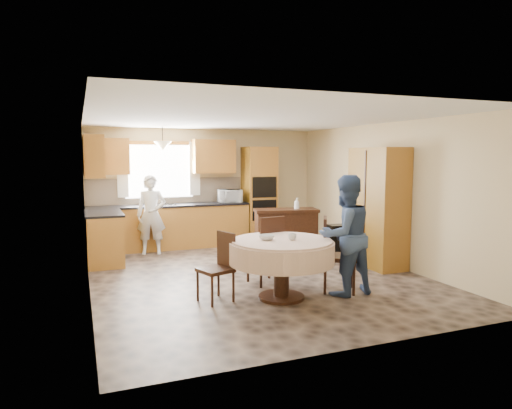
{
  "coord_description": "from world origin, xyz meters",
  "views": [
    {
      "loc": [
        -2.59,
        -6.71,
        1.91
      ],
      "look_at": [
        0.14,
        0.3,
        1.11
      ],
      "focal_mm": 32.0,
      "sensor_mm": 36.0,
      "label": 1
    }
  ],
  "objects_px": {
    "chair_right": "(333,251)",
    "cupboard": "(378,208)",
    "chair_left": "(220,263)",
    "chair_back": "(268,247)",
    "oven_tower": "(259,195)",
    "dining_table": "(282,253)",
    "person_dining": "(345,235)",
    "person_sink": "(151,215)",
    "sideboard": "(286,234)"
  },
  "relations": [
    {
      "from": "chair_right",
      "to": "cupboard",
      "type": "bearing_deg",
      "value": -25.9
    },
    {
      "from": "chair_left",
      "to": "chair_back",
      "type": "relative_size",
      "value": 0.88
    },
    {
      "from": "chair_left",
      "to": "chair_back",
      "type": "distance_m",
      "value": 1.01
    },
    {
      "from": "oven_tower",
      "to": "cupboard",
      "type": "relative_size",
      "value": 1.03
    },
    {
      "from": "dining_table",
      "to": "chair_right",
      "type": "distance_m",
      "value": 0.83
    },
    {
      "from": "cupboard",
      "to": "person_dining",
      "type": "bearing_deg",
      "value": -139.51
    },
    {
      "from": "dining_table",
      "to": "chair_right",
      "type": "height_order",
      "value": "chair_right"
    },
    {
      "from": "cupboard",
      "to": "chair_back",
      "type": "bearing_deg",
      "value": -170.44
    },
    {
      "from": "person_dining",
      "to": "person_sink",
      "type": "bearing_deg",
      "value": -66.02
    },
    {
      "from": "cupboard",
      "to": "chair_back",
      "type": "height_order",
      "value": "cupboard"
    },
    {
      "from": "chair_back",
      "to": "chair_left",
      "type": "bearing_deg",
      "value": 18.41
    },
    {
      "from": "sideboard",
      "to": "chair_left",
      "type": "height_order",
      "value": "chair_left"
    },
    {
      "from": "chair_left",
      "to": "chair_back",
      "type": "xyz_separation_m",
      "value": [
        0.89,
        0.47,
        0.07
      ]
    },
    {
      "from": "cupboard",
      "to": "chair_right",
      "type": "distance_m",
      "value": 1.86
    },
    {
      "from": "person_sink",
      "to": "dining_table",
      "type": "bearing_deg",
      "value": -58.04
    },
    {
      "from": "oven_tower",
      "to": "sideboard",
      "type": "relative_size",
      "value": 1.77
    },
    {
      "from": "cupboard",
      "to": "person_sink",
      "type": "height_order",
      "value": "cupboard"
    },
    {
      "from": "chair_back",
      "to": "sideboard",
      "type": "bearing_deg",
      "value": -132.12
    },
    {
      "from": "cupboard",
      "to": "person_dining",
      "type": "distance_m",
      "value": 1.88
    },
    {
      "from": "sideboard",
      "to": "cupboard",
      "type": "distance_m",
      "value": 1.83
    },
    {
      "from": "oven_tower",
      "to": "person_dining",
      "type": "bearing_deg",
      "value": -94.91
    },
    {
      "from": "cupboard",
      "to": "chair_right",
      "type": "xyz_separation_m",
      "value": [
        -1.49,
        -1.02,
        -0.45
      ]
    },
    {
      "from": "chair_left",
      "to": "person_sink",
      "type": "relative_size",
      "value": 0.59
    },
    {
      "from": "dining_table",
      "to": "chair_back",
      "type": "relative_size",
      "value": 1.36
    },
    {
      "from": "chair_back",
      "to": "dining_table",
      "type": "bearing_deg",
      "value": 72.37
    },
    {
      "from": "chair_right",
      "to": "person_sink",
      "type": "distance_m",
      "value": 4.01
    },
    {
      "from": "chair_left",
      "to": "dining_table",
      "type": "bearing_deg",
      "value": 55.35
    },
    {
      "from": "person_sink",
      "to": "chair_back",
      "type": "bearing_deg",
      "value": -52.11
    },
    {
      "from": "person_sink",
      "to": "person_dining",
      "type": "bearing_deg",
      "value": -47.06
    },
    {
      "from": "oven_tower",
      "to": "person_dining",
      "type": "distance_m",
      "value": 4.1
    },
    {
      "from": "person_sink",
      "to": "person_dining",
      "type": "xyz_separation_m",
      "value": [
        2.09,
        -3.65,
        0.05
      ]
    },
    {
      "from": "chair_right",
      "to": "person_sink",
      "type": "bearing_deg",
      "value": 60.13
    },
    {
      "from": "chair_back",
      "to": "person_sink",
      "type": "bearing_deg",
      "value": -74.69
    },
    {
      "from": "oven_tower",
      "to": "sideboard",
      "type": "height_order",
      "value": "oven_tower"
    },
    {
      "from": "oven_tower",
      "to": "dining_table",
      "type": "distance_m",
      "value": 4.16
    },
    {
      "from": "dining_table",
      "to": "chair_back",
      "type": "xyz_separation_m",
      "value": [
        0.1,
        0.7,
        -0.06
      ]
    },
    {
      "from": "oven_tower",
      "to": "cupboard",
      "type": "distance_m",
      "value": 3.06
    },
    {
      "from": "oven_tower",
      "to": "chair_right",
      "type": "height_order",
      "value": "oven_tower"
    },
    {
      "from": "person_sink",
      "to": "cupboard",
      "type": "bearing_deg",
      "value": -21.64
    },
    {
      "from": "chair_right",
      "to": "person_sink",
      "type": "height_order",
      "value": "person_sink"
    },
    {
      "from": "cupboard",
      "to": "person_sink",
      "type": "xyz_separation_m",
      "value": [
        -3.51,
        2.44,
        -0.25
      ]
    },
    {
      "from": "dining_table",
      "to": "person_dining",
      "type": "relative_size",
      "value": 0.85
    },
    {
      "from": "cupboard",
      "to": "dining_table",
      "type": "distance_m",
      "value": 2.58
    },
    {
      "from": "chair_back",
      "to": "person_sink",
      "type": "relative_size",
      "value": 0.66
    },
    {
      "from": "oven_tower",
      "to": "chair_right",
      "type": "xyz_separation_m",
      "value": [
        -0.42,
        -3.89,
        -0.48
      ]
    },
    {
      "from": "person_sink",
      "to": "person_dining",
      "type": "height_order",
      "value": "person_dining"
    },
    {
      "from": "chair_left",
      "to": "person_dining",
      "type": "xyz_separation_m",
      "value": [
        1.69,
        -0.37,
        0.33
      ]
    },
    {
      "from": "oven_tower",
      "to": "cupboard",
      "type": "xyz_separation_m",
      "value": [
        1.07,
        -2.87,
        -0.03
      ]
    },
    {
      "from": "sideboard",
      "to": "chair_right",
      "type": "bearing_deg",
      "value": -86.17
    },
    {
      "from": "chair_back",
      "to": "person_sink",
      "type": "height_order",
      "value": "person_sink"
    }
  ]
}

